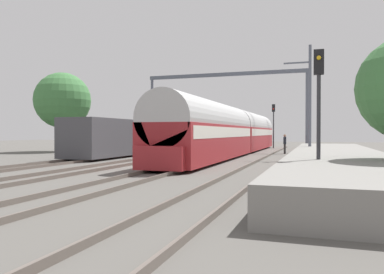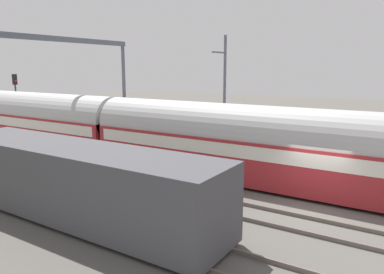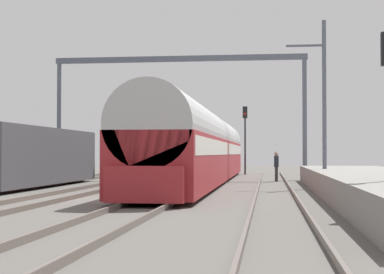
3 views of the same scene
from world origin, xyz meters
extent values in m
plane|color=#585550|center=(0.00, 0.00, 0.00)|extent=(120.00, 120.00, 0.00)
cube|color=#645952|center=(-6.63, 0.00, 0.08)|extent=(0.08, 60.00, 0.16)
cube|color=#645952|center=(-5.19, 0.00, 0.08)|extent=(0.08, 60.00, 0.16)
cube|color=#645952|center=(-2.69, 0.00, 0.08)|extent=(0.08, 60.00, 0.16)
cube|color=#645952|center=(-1.25, 0.00, 0.08)|extent=(0.08, 60.00, 0.16)
cube|color=#645952|center=(1.25, 0.00, 0.08)|extent=(0.08, 60.00, 0.16)
cube|color=#645952|center=(2.69, 0.00, 0.08)|extent=(0.08, 60.00, 0.16)
cube|color=#645952|center=(5.19, 0.00, 0.08)|extent=(0.08, 60.00, 0.16)
cube|color=#645952|center=(6.63, 0.00, 0.08)|extent=(0.08, 60.00, 0.16)
cube|color=gray|center=(9.73, 2.00, 0.45)|extent=(4.40, 28.00, 0.90)
cube|color=maroon|center=(1.97, 4.90, 1.26)|extent=(2.90, 16.00, 2.20)
cube|color=silver|center=(1.97, 4.90, 1.89)|extent=(2.93, 15.36, 0.64)
cylinder|color=#B4B4B4|center=(1.97, 4.90, 2.56)|extent=(2.84, 16.00, 2.84)
cube|color=maroon|center=(1.97, 21.25, 1.26)|extent=(2.90, 16.00, 2.20)
cube|color=silver|center=(1.97, 21.25, 1.89)|extent=(2.93, 15.36, 0.64)
cylinder|color=#B4B4B4|center=(1.97, 21.25, 2.56)|extent=(2.84, 16.00, 2.84)
cube|color=maroon|center=(1.97, -3.35, 0.71)|extent=(2.40, 0.50, 1.10)
cube|color=#47474C|center=(-5.91, 7.65, 1.51)|extent=(2.80, 13.00, 2.70)
cube|color=black|center=(-5.91, 7.65, 0.21)|extent=(2.52, 11.96, 0.10)
cylinder|color=#333333|center=(6.12, 14.80, 0.42)|extent=(0.19, 0.19, 0.85)
cube|color=#232833|center=(6.12, 14.80, 1.17)|extent=(0.26, 0.41, 0.64)
sphere|color=tan|center=(6.12, 14.80, 1.61)|extent=(0.24, 0.24, 0.24)
cylinder|color=#2D2D33|center=(8.82, -4.67, 1.98)|extent=(0.14, 0.14, 3.97)
cube|color=black|center=(8.82, -4.67, 4.42)|extent=(0.36, 0.20, 0.90)
sphere|color=yellow|center=(8.82, -4.79, 4.55)|extent=(0.16, 0.16, 0.16)
cylinder|color=#2D2D33|center=(3.89, 26.47, 2.17)|extent=(0.14, 0.14, 4.35)
cube|color=black|center=(3.89, 26.47, 4.80)|extent=(0.36, 0.20, 0.90)
sphere|color=red|center=(3.89, 26.35, 4.69)|extent=(0.16, 0.16, 0.16)
cylinder|color=#555B69|center=(-7.91, 17.64, 3.75)|extent=(0.28, 0.28, 7.50)
cylinder|color=#555B69|center=(7.91, 17.64, 3.75)|extent=(0.28, 0.28, 7.50)
cube|color=#555B69|center=(0.00, 17.64, 7.68)|extent=(16.22, 0.24, 0.36)
cylinder|color=#555B69|center=(8.31, 8.51, 4.00)|extent=(0.20, 0.20, 8.00)
cube|color=#555B69|center=(7.41, 8.51, 6.80)|extent=(1.80, 0.10, 0.10)
cylinder|color=#4C3826|center=(-14.95, 11.97, 1.49)|extent=(0.36, 0.36, 2.98)
sphere|color=#3E773E|center=(-14.95, 11.97, 5.03)|extent=(5.46, 5.46, 5.46)
camera|label=1|loc=(8.75, -18.96, 1.88)|focal=35.06mm
camera|label=2|loc=(-15.08, -3.55, 5.80)|focal=34.58mm
camera|label=3|loc=(5.64, -21.73, 1.64)|focal=58.49mm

